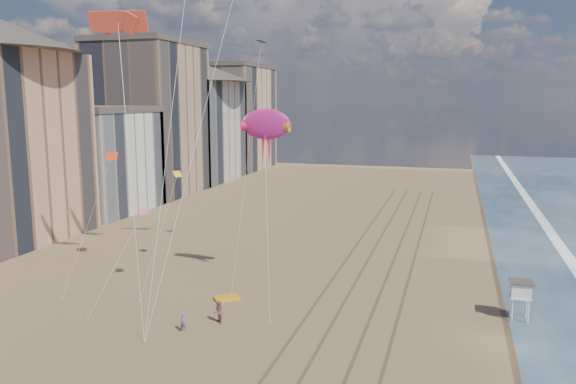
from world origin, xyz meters
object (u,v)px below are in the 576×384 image
object	(u,v)px
lifeguard_stand	(521,290)
show_kite	(266,125)
grounded_kite	(227,298)
kite_flyer_b	(219,312)
kite_flyer_a	(184,322)

from	to	relation	value
lifeguard_stand	show_kite	world-z (taller)	show_kite
lifeguard_stand	grounded_kite	bearing A→B (deg)	-174.32
kite_flyer_b	show_kite	bearing A→B (deg)	129.40
lifeguard_stand	grounded_kite	world-z (taller)	lifeguard_stand
show_kite	kite_flyer_b	xyz separation A→B (m)	(-0.95, -9.41, -14.79)
lifeguard_stand	show_kite	size ratio (longest dim) A/B	0.18
kite_flyer_a	kite_flyer_b	world-z (taller)	kite_flyer_b
lifeguard_stand	grounded_kite	xyz separation A→B (m)	(-25.05, -2.49, -2.44)
kite_flyer_b	kite_flyer_a	bearing A→B (deg)	-84.83
lifeguard_stand	kite_flyer_a	bearing A→B (deg)	-158.26
show_kite	kite_flyer_b	world-z (taller)	show_kite
grounded_kite	show_kite	world-z (taller)	show_kite
kite_flyer_a	kite_flyer_b	xyz separation A→B (m)	(1.96, 2.33, 0.17)
show_kite	kite_flyer_a	xyz separation A→B (m)	(-2.90, -11.74, -14.96)
show_kite	lifeguard_stand	bearing A→B (deg)	-4.02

